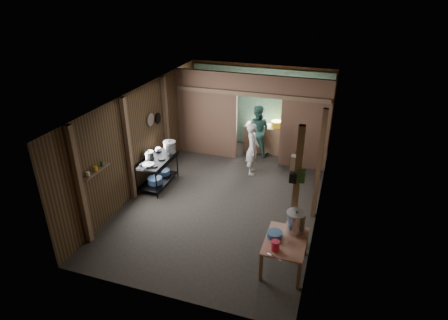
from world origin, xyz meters
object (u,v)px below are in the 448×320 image
(prep_table, at_px, (284,253))
(pink_bucket, at_px, (275,246))
(stove_pot_large, at_px, (170,147))
(gas_range, at_px, (158,172))
(stock_pot, at_px, (296,222))
(yellow_tub, at_px, (277,124))
(cook, at_px, (252,149))

(prep_table, bearing_deg, pink_bucket, -112.91)
(stove_pot_large, bearing_deg, pink_bucket, -39.65)
(gas_range, distance_m, prep_table, 4.24)
(stove_pot_large, bearing_deg, stock_pot, -30.53)
(gas_range, xyz_separation_m, prep_table, (3.71, -2.04, -0.09))
(stove_pot_large, distance_m, pink_bucket, 4.43)
(pink_bucket, distance_m, yellow_tub, 5.48)
(pink_bucket, relative_size, cook, 0.13)
(gas_range, distance_m, cook, 2.64)
(prep_table, distance_m, pink_bucket, 0.53)
(gas_range, relative_size, yellow_tub, 3.88)
(pink_bucket, bearing_deg, cook, 110.06)
(stove_pot_large, xyz_separation_m, pink_bucket, (3.40, -2.82, -0.22))
(gas_range, xyz_separation_m, stock_pot, (3.83, -1.70, 0.42))
(prep_table, height_order, stock_pot, stock_pot)
(stock_pot, bearing_deg, yellow_tub, 105.34)
(yellow_tub, bearing_deg, cook, -102.94)
(gas_range, height_order, yellow_tub, yellow_tub)
(stove_pot_large, bearing_deg, prep_table, -35.25)
(gas_range, xyz_separation_m, cook, (2.18, 1.46, 0.35))
(gas_range, xyz_separation_m, stove_pot_large, (0.17, 0.46, 0.54))
(stock_pot, relative_size, cook, 0.30)
(stove_pot_large, height_order, pink_bucket, stove_pot_large)
(gas_range, bearing_deg, yellow_tub, 49.93)
(gas_range, relative_size, cook, 0.90)
(stove_pot_large, xyz_separation_m, cook, (2.01, 1.00, -0.19))
(stove_pot_large, xyz_separation_m, yellow_tub, (2.36, 2.56, 0.01))
(stock_pot, relative_size, yellow_tub, 1.29)
(gas_range, height_order, pink_bucket, pink_bucket)
(pink_bucket, bearing_deg, prep_table, 67.09)
(stove_pot_large, distance_m, cook, 2.25)
(gas_range, relative_size, stock_pot, 3.02)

